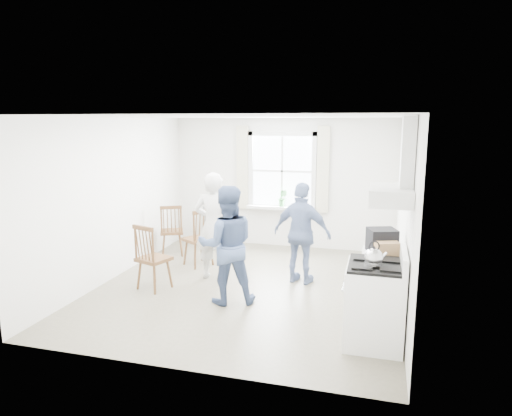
# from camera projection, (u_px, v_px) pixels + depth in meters

# --- Properties ---
(room_shell) EXTENTS (4.62, 5.12, 2.64)m
(room_shell) POSITION_uv_depth(u_px,v_px,m) (248.00, 205.00, 6.85)
(room_shell) COLOR #756D5A
(room_shell) RESTS_ON ground
(window_assembly) EXTENTS (1.88, 0.24, 1.70)m
(window_assembly) POSITION_uv_depth(u_px,v_px,m) (282.00, 176.00, 9.14)
(window_assembly) COLOR white
(window_assembly) RESTS_ON room_shell
(range_hood) EXTENTS (0.45, 0.76, 0.94)m
(range_hood) POSITION_uv_depth(u_px,v_px,m) (397.00, 181.00, 4.92)
(range_hood) COLOR silver
(range_hood) RESTS_ON room_shell
(shelf_unit) EXTENTS (0.40, 0.30, 0.80)m
(shelf_unit) POSITION_uv_depth(u_px,v_px,m) (215.00, 224.00, 9.59)
(shelf_unit) COLOR gray
(shelf_unit) RESTS_ON ground
(gas_stove) EXTENTS (0.68, 0.76, 1.12)m
(gas_stove) POSITION_uv_depth(u_px,v_px,m) (375.00, 303.00, 5.23)
(gas_stove) COLOR white
(gas_stove) RESTS_ON ground
(kettle) EXTENTS (0.21, 0.21, 0.29)m
(kettle) POSITION_uv_depth(u_px,v_px,m) (374.00, 258.00, 5.04)
(kettle) COLOR silver
(kettle) RESTS_ON gas_stove
(low_cabinet) EXTENTS (0.50, 0.55, 0.90)m
(low_cabinet) POSITION_uv_depth(u_px,v_px,m) (381.00, 285.00, 5.88)
(low_cabinet) COLOR silver
(low_cabinet) RESTS_ON ground
(stereo_stack) EXTENTS (0.42, 0.39, 0.30)m
(stereo_stack) POSITION_uv_depth(u_px,v_px,m) (382.00, 240.00, 5.77)
(stereo_stack) COLOR black
(stereo_stack) RESTS_ON low_cabinet
(cardboard_box) EXTENTS (0.34, 0.29, 0.19)m
(cardboard_box) POSITION_uv_depth(u_px,v_px,m) (386.00, 249.00, 5.59)
(cardboard_box) COLOR #A27A4E
(cardboard_box) RESTS_ON low_cabinet
(windsor_chair_a) EXTENTS (0.56, 0.55, 1.00)m
(windsor_chair_a) POSITION_uv_depth(u_px,v_px,m) (171.00, 225.00, 8.60)
(windsor_chair_a) COLOR #4F3019
(windsor_chair_a) RESTS_ON ground
(windsor_chair_b) EXTENTS (0.55, 0.54, 1.03)m
(windsor_chair_b) POSITION_uv_depth(u_px,v_px,m) (148.00, 251.00, 6.83)
(windsor_chair_b) COLOR #4F3019
(windsor_chair_b) RESTS_ON ground
(windsor_chair_c) EXTENTS (0.60, 0.60, 1.04)m
(windsor_chair_c) POSITION_uv_depth(u_px,v_px,m) (201.00, 231.00, 7.98)
(windsor_chair_c) COLOR #4F3019
(windsor_chair_c) RESTS_ON ground
(person_left) EXTENTS (0.66, 0.66, 1.75)m
(person_left) POSITION_uv_depth(u_px,v_px,m) (214.00, 226.00, 7.32)
(person_left) COLOR silver
(person_left) RESTS_ON ground
(person_mid) EXTENTS (1.06, 1.06, 1.67)m
(person_mid) POSITION_uv_depth(u_px,v_px,m) (227.00, 245.00, 6.35)
(person_mid) COLOR #465982
(person_mid) RESTS_ON ground
(person_right) EXTENTS (1.13, 1.13, 1.61)m
(person_right) POSITION_uv_depth(u_px,v_px,m) (302.00, 233.00, 7.14)
(person_right) COLOR navy
(person_right) RESTS_ON ground
(potted_plant) EXTENTS (0.20, 0.20, 0.34)m
(potted_plant) POSITION_uv_depth(u_px,v_px,m) (283.00, 198.00, 9.13)
(potted_plant) COLOR #337437
(potted_plant) RESTS_ON window_assembly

